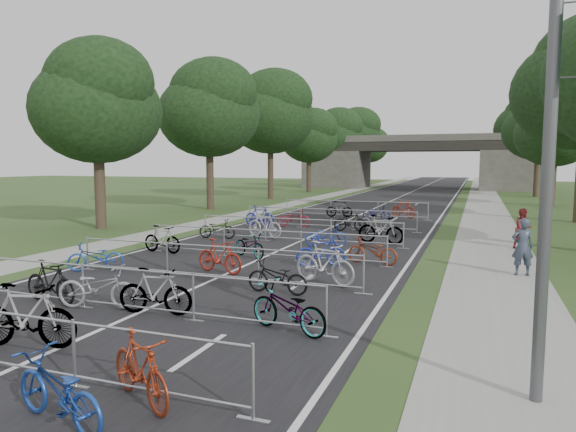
% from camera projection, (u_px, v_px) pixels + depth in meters
% --- Properties ---
extents(ground, '(200.00, 200.00, 0.00)m').
position_uv_depth(ground, '(3.00, 373.00, 8.62)').
color(ground, '#314C20').
rests_on(ground, ground).
extents(road, '(11.00, 140.00, 0.01)m').
position_uv_depth(road, '(404.00, 195.00, 55.25)').
color(road, black).
rests_on(road, ground).
extents(sidewalk_right, '(3.00, 140.00, 0.01)m').
position_uv_depth(sidewalk_right, '(484.00, 197.00, 52.49)').
color(sidewalk_right, gray).
rests_on(sidewalk_right, ground).
extents(sidewalk_left, '(2.00, 140.00, 0.01)m').
position_uv_depth(sidewalk_left, '(337.00, 194.00, 57.84)').
color(sidewalk_left, gray).
rests_on(sidewalk_left, ground).
extents(lane_markings, '(0.12, 140.00, 0.00)m').
position_uv_depth(lane_markings, '(404.00, 195.00, 55.26)').
color(lane_markings, silver).
rests_on(lane_markings, ground).
extents(overpass_bridge, '(31.00, 8.00, 7.05)m').
position_uv_depth(overpass_bridge, '(420.00, 162.00, 68.88)').
color(overpass_bridge, '#44423D').
rests_on(overpass_bridge, ground).
extents(lamppost, '(0.61, 0.65, 8.21)m').
position_uv_depth(lamppost, '(554.00, 109.00, 7.16)').
color(lamppost, '#4C4C51').
rests_on(lamppost, ground).
extents(tree_left_0, '(6.72, 6.72, 10.25)m').
position_uv_depth(tree_left_0, '(97.00, 105.00, 26.73)').
color(tree_left_0, '#33261C').
rests_on(tree_left_0, ground).
extents(tree_left_1, '(7.56, 7.56, 11.53)m').
position_uv_depth(tree_left_1, '(210.00, 111.00, 37.84)').
color(tree_left_1, '#33261C').
rests_on(tree_left_1, ground).
extents(tree_left_2, '(8.40, 8.40, 12.81)m').
position_uv_depth(tree_left_2, '(271.00, 114.00, 48.95)').
color(tree_left_2, '#33261C').
rests_on(tree_left_2, ground).
extents(tree_right_2, '(6.16, 6.16, 9.39)m').
position_uv_depth(tree_right_2, '(557.00, 132.00, 40.71)').
color(tree_right_2, '#33261C').
rests_on(tree_right_2, ground).
extents(tree_left_3, '(6.72, 6.72, 10.25)m').
position_uv_depth(tree_left_3, '(310.00, 137.00, 60.31)').
color(tree_left_3, '#33261C').
rests_on(tree_left_3, ground).
extents(tree_right_3, '(7.17, 7.17, 10.93)m').
position_uv_depth(tree_right_3, '(540.00, 129.00, 51.80)').
color(tree_right_3, '#33261C').
rests_on(tree_right_3, ground).
extents(tree_left_4, '(7.56, 7.56, 11.53)m').
position_uv_depth(tree_left_4, '(336.00, 135.00, 71.41)').
color(tree_left_4, '#33261C').
rests_on(tree_left_4, ground).
extents(tree_right_4, '(8.18, 8.18, 12.47)m').
position_uv_depth(tree_right_4, '(530.00, 126.00, 62.89)').
color(tree_right_4, '#33261C').
rests_on(tree_right_4, ground).
extents(tree_left_5, '(8.40, 8.40, 12.81)m').
position_uv_depth(tree_left_5, '(356.00, 134.00, 82.52)').
color(tree_left_5, '#33261C').
rests_on(tree_left_5, ground).
extents(tree_right_5, '(6.16, 6.16, 9.39)m').
position_uv_depth(tree_right_5, '(521.00, 145.00, 74.29)').
color(tree_right_5, '#33261C').
rests_on(tree_right_5, ground).
extents(tree_left_6, '(6.72, 6.72, 10.25)m').
position_uv_depth(tree_left_6, '(370.00, 146.00, 93.88)').
color(tree_left_6, '#33261C').
rests_on(tree_left_6, ground).
extents(tree_right_6, '(7.17, 7.17, 10.93)m').
position_uv_depth(tree_right_6, '(516.00, 142.00, 85.38)').
color(tree_right_6, '#33261C').
rests_on(tree_right_6, ground).
extents(barrier_row_0, '(9.70, 0.08, 1.10)m').
position_uv_depth(barrier_row_0, '(2.00, 342.00, 8.56)').
color(barrier_row_0, '#A9ACB1').
rests_on(barrier_row_0, ground).
extents(barrier_row_1, '(9.70, 0.08, 1.10)m').
position_uv_depth(barrier_row_1, '(136.00, 291.00, 11.92)').
color(barrier_row_1, '#A9ACB1').
rests_on(barrier_row_1, ground).
extents(barrier_row_2, '(9.70, 0.08, 1.10)m').
position_uv_depth(barrier_row_2, '(211.00, 263.00, 15.28)').
color(barrier_row_2, '#A9ACB1').
rests_on(barrier_row_2, ground).
extents(barrier_row_3, '(9.70, 0.08, 1.10)m').
position_uv_depth(barrier_row_3, '(262.00, 244.00, 18.82)').
color(barrier_row_3, '#A9ACB1').
rests_on(barrier_row_3, ground).
extents(barrier_row_4, '(9.70, 0.08, 1.10)m').
position_uv_depth(barrier_row_4, '(297.00, 230.00, 22.55)').
color(barrier_row_4, '#A9ACB1').
rests_on(barrier_row_4, ground).
extents(barrier_row_5, '(9.70, 0.08, 1.10)m').
position_uv_depth(barrier_row_5, '(328.00, 219.00, 27.22)').
color(barrier_row_5, '#A9ACB1').
rests_on(barrier_row_5, ground).
extents(barrier_row_6, '(9.70, 0.08, 1.10)m').
position_uv_depth(barrier_row_6, '(354.00, 209.00, 32.81)').
color(barrier_row_6, '#A9ACB1').
rests_on(barrier_row_6, ground).
extents(bike_1, '(2.15, 1.05, 1.24)m').
position_uv_depth(bike_1, '(25.00, 316.00, 9.73)').
color(bike_1, '#A9ACB1').
rests_on(bike_1, ground).
extents(bike_2, '(1.98, 1.09, 0.99)m').
position_uv_depth(bike_2, '(58.00, 392.00, 6.83)').
color(bike_2, navy).
rests_on(bike_2, ground).
extents(bike_3, '(1.79, 1.30, 1.06)m').
position_uv_depth(bike_3, '(140.00, 369.00, 7.47)').
color(bike_3, maroon).
rests_on(bike_3, ground).
extents(bike_4, '(1.84, 0.75, 1.07)m').
position_uv_depth(bike_4, '(50.00, 282.00, 12.86)').
color(bike_4, black).
rests_on(bike_4, ground).
extents(bike_5, '(2.11, 1.16, 1.05)m').
position_uv_depth(bike_5, '(98.00, 288.00, 12.36)').
color(bike_5, '#989A9F').
rests_on(bike_5, ground).
extents(bike_6, '(1.87, 0.79, 1.09)m').
position_uv_depth(bike_6, '(155.00, 292.00, 11.87)').
color(bike_6, '#A9ACB1').
rests_on(bike_6, ground).
extents(bike_7, '(2.05, 1.26, 1.02)m').
position_uv_depth(bike_7, '(288.00, 309.00, 10.63)').
color(bike_7, '#A9ACB1').
rests_on(bike_7, ground).
extents(bike_8, '(1.81, 1.46, 0.92)m').
position_uv_depth(bike_8, '(96.00, 257.00, 16.66)').
color(bike_8, '#1B4499').
rests_on(bike_8, ground).
extents(bike_9, '(1.89, 0.96, 1.10)m').
position_uv_depth(bike_9, '(219.00, 256.00, 16.31)').
color(bike_9, maroon).
rests_on(bike_9, ground).
extents(bike_10, '(1.78, 0.71, 0.92)m').
position_uv_depth(bike_10, '(277.00, 277.00, 13.76)').
color(bike_10, black).
rests_on(bike_10, ground).
extents(bike_11, '(2.14, 1.26, 1.24)m').
position_uv_depth(bike_11, '(325.00, 264.00, 14.79)').
color(bike_11, '#A8A8B0').
rests_on(bike_11, ground).
extents(bike_12, '(1.83, 0.73, 1.07)m').
position_uv_depth(bike_12, '(162.00, 239.00, 19.99)').
color(bike_12, '#A9ACB1').
rests_on(bike_12, ground).
extents(bike_13, '(1.82, 1.42, 0.92)m').
position_uv_depth(bike_13, '(250.00, 245.00, 19.05)').
color(bike_13, '#A9ACB1').
rests_on(bike_13, ground).
extents(bike_14, '(1.74, 1.08, 1.01)m').
position_uv_depth(bike_14, '(321.00, 252.00, 17.37)').
color(bike_14, '#1B2E98').
rests_on(bike_14, ground).
extents(bike_15, '(1.88, 0.93, 0.94)m').
position_uv_depth(bike_15, '(372.00, 251.00, 17.76)').
color(bike_15, maroon).
rests_on(bike_15, ground).
extents(bike_16, '(1.81, 0.80, 0.92)m').
position_uv_depth(bike_16, '(217.00, 229.00, 23.75)').
color(bike_16, black).
rests_on(bike_16, ground).
extents(bike_17, '(2.15, 1.28, 1.25)m').
position_uv_depth(bike_17, '(265.00, 225.00, 23.89)').
color(bike_17, '#BABAC2').
rests_on(bike_17, ground).
extents(bike_18, '(1.85, 1.36, 0.93)m').
position_uv_depth(bike_18, '(326.00, 236.00, 21.50)').
color(bike_18, navy).
rests_on(bike_18, ground).
extents(bike_19, '(2.14, 0.98, 1.24)m').
position_uv_depth(bike_19, '(381.00, 230.00, 22.19)').
color(bike_19, '#A9ACB1').
rests_on(bike_19, ground).
extents(bike_20, '(1.98, 0.92, 1.15)m').
position_uv_depth(bike_20, '(260.00, 216.00, 28.20)').
color(bike_20, '#1B1B97').
rests_on(bike_20, ground).
extents(bike_21, '(1.93, 1.12, 0.96)m').
position_uv_depth(bike_21, '(293.00, 218.00, 27.96)').
color(bike_21, maroon).
rests_on(bike_21, ground).
extents(bike_22, '(1.73, 0.83, 1.00)m').
position_uv_depth(bike_22, '(350.00, 222.00, 26.24)').
color(bike_22, black).
rests_on(bike_22, ground).
extents(bike_23, '(1.96, 1.36, 0.98)m').
position_uv_depth(bike_23, '(376.00, 221.00, 26.47)').
color(bike_23, '#9D9BA2').
rests_on(bike_23, ground).
extents(bike_25, '(1.73, 0.54, 1.03)m').
position_uv_depth(bike_25, '(339.00, 209.00, 33.02)').
color(bike_25, '#A9ACB1').
rests_on(bike_25, ground).
extents(bike_26, '(1.70, 0.64, 0.88)m').
position_uv_depth(bike_26, '(376.00, 213.00, 31.53)').
color(bike_26, navy).
rests_on(bike_26, ground).
extents(bike_27, '(1.89, 1.47, 1.14)m').
position_uv_depth(bike_27, '(403.00, 209.00, 32.59)').
color(bike_27, maroon).
rests_on(bike_27, ground).
extents(pedestrian_a, '(0.72, 0.54, 1.81)m').
position_uv_depth(pedestrian_a, '(523.00, 247.00, 15.95)').
color(pedestrian_a, '#343C4E').
rests_on(pedestrian_a, ground).
extents(pedestrian_b, '(1.01, 0.98, 1.64)m').
position_uv_depth(pedestrian_b, '(523.00, 229.00, 20.94)').
color(pedestrian_b, maroon).
rests_on(pedestrian_b, ground).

